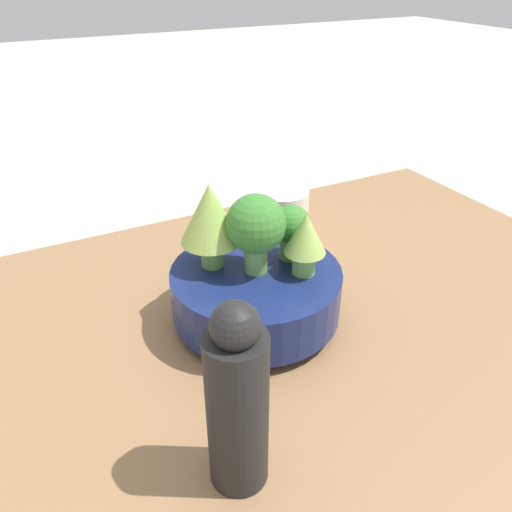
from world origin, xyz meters
name	(u,v)px	position (x,y,z in m)	size (l,w,h in m)	color
ground_plane	(266,365)	(0.00, 0.00, 0.00)	(6.00, 6.00, 0.00)	beige
table	(266,352)	(0.00, 0.00, 0.02)	(1.06, 0.69, 0.04)	olive
bowl	(256,292)	(0.01, 0.04, 0.09)	(0.20, 0.20, 0.07)	navy
broccoli_floret_right	(291,228)	(0.06, 0.04, 0.16)	(0.05, 0.05, 0.07)	#609347
broccoli_floret_center	(256,227)	(0.01, 0.04, 0.17)	(0.07, 0.07, 0.10)	#609347
romanesco_piece_far	(210,216)	(-0.03, 0.07, 0.18)	(0.07, 0.07, 0.10)	#609347
romanesco_piece_near	(305,238)	(0.05, 0.01, 0.16)	(0.05, 0.05, 0.08)	#6BA34C
cup	(281,219)	(0.12, 0.18, 0.09)	(0.08, 0.08, 0.09)	silver
pepper_mill	(237,403)	(-0.11, -0.15, 0.13)	(0.05, 0.05, 0.18)	black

